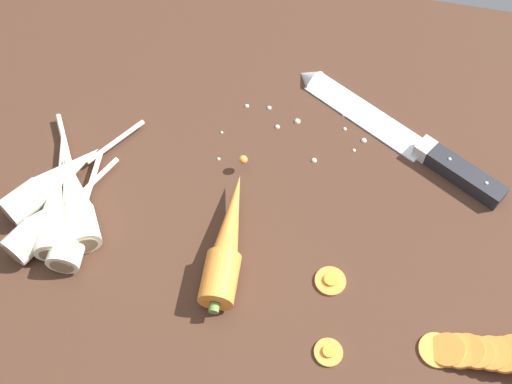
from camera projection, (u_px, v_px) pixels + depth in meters
ground_plane at (260, 194)px, 77.06cm from camera, size 120.00×90.00×4.00cm
chefs_knife at (390, 129)px, 80.12cm from camera, size 31.73×20.29×4.18cm
whole_carrot at (227, 241)px, 68.41cm from camera, size 5.92×22.25×4.20cm
parsnip_front at (55, 211)px, 70.89cm from camera, size 9.06×18.56×4.00cm
parsnip_mid_left at (75, 225)px, 69.76cm from camera, size 5.59×17.88×4.00cm
parsnip_mid_right at (48, 220)px, 70.18cm from camera, size 8.64×17.85×4.00cm
parsnip_back at (75, 198)px, 71.99cm from camera, size 14.75×19.86×4.00cm
parsnip_outer at (55, 181)px, 73.50cm from camera, size 12.79×20.36×4.00cm
carrot_slice_stack at (486, 352)px, 61.41cm from camera, size 14.21×5.11×4.28cm
carrot_slice_stray_near at (330, 280)px, 67.38cm from camera, size 3.77×3.77×0.70cm
carrot_slice_stray_mid at (329, 352)px, 62.56cm from camera, size 3.24×3.24×0.70cm
mince_crumbs at (305, 129)px, 80.49cm from camera, size 20.52×12.69×0.89cm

